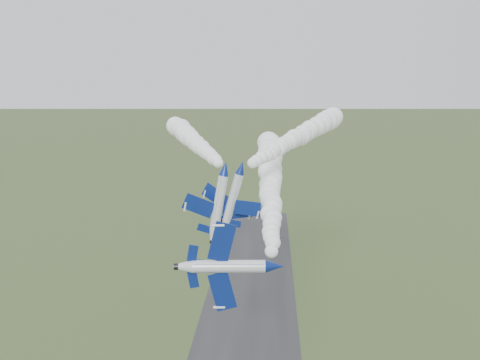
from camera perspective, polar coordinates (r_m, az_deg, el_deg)
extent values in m
cylinder|color=silver|center=(66.19, 3.71, -9.17)|extent=(2.11, 8.91, 1.58)
cone|color=navy|center=(61.00, 4.05, -10.97)|extent=(1.72, 2.40, 1.58)
cone|color=silver|center=(71.24, 3.44, -7.69)|extent=(1.69, 1.98, 1.58)
cylinder|color=black|center=(72.23, 3.39, -7.43)|extent=(0.84, 0.68, 0.80)
ellipsoid|color=black|center=(64.11, 4.38, -9.86)|extent=(1.23, 3.09, 1.06)
cube|color=navy|center=(65.97, 3.55, -6.35)|extent=(0.31, 2.53, 4.84)
cube|color=navy|center=(68.10, 3.51, -11.42)|extent=(0.31, 2.53, 4.84)
cube|color=navy|center=(69.82, 3.49, -6.63)|extent=(0.18, 1.16, 2.10)
cube|color=navy|center=(70.90, 3.47, -9.22)|extent=(0.18, 1.16, 2.10)
cube|color=navy|center=(70.20, 4.62, -7.99)|extent=(2.41, 1.82, 0.13)
cylinder|color=silver|center=(87.25, -1.63, 1.23)|extent=(4.31, 9.36, 1.91)
cone|color=navy|center=(81.65, -0.88, 0.56)|extent=(2.48, 2.83, 1.91)
cone|color=silver|center=(92.67, -2.27, 1.79)|extent=(2.37, 2.41, 1.91)
cylinder|color=black|center=(93.73, -2.38, 1.90)|extent=(1.11, 0.89, 0.97)
ellipsoid|color=black|center=(84.88, -1.27, 1.37)|extent=(2.07, 3.38, 1.27)
cube|color=navy|center=(87.50, -3.84, 1.51)|extent=(5.50, 3.87, 1.04)
cube|color=navy|center=(88.85, 0.30, 0.92)|extent=(5.50, 3.87, 1.04)
cube|color=navy|center=(91.38, -3.23, 1.85)|extent=(2.42, 1.74, 0.50)
cube|color=navy|center=(92.07, -1.10, 1.54)|extent=(2.42, 1.74, 0.50)
cube|color=navy|center=(91.28, -1.98, 2.54)|extent=(1.01, 1.84, 2.39)
cylinder|color=silver|center=(86.26, 0.13, 1.31)|extent=(4.21, 8.44, 1.83)
cone|color=navy|center=(81.47, -1.17, 0.74)|extent=(2.39, 2.61, 1.83)
cone|color=silver|center=(90.92, 1.24, 1.81)|extent=(2.27, 2.24, 1.83)
cylinder|color=black|center=(91.83, 1.45, 1.90)|extent=(1.06, 0.84, 0.93)
ellipsoid|color=black|center=(84.16, -0.29, 1.44)|extent=(2.01, 3.07, 1.22)
cube|color=navy|center=(87.92, -1.45, 1.93)|extent=(4.90, 3.56, 1.38)
cube|color=navy|center=(86.23, 2.05, 0.66)|extent=(4.90, 3.56, 1.38)
cube|color=navy|center=(90.54, 0.15, 2.05)|extent=(2.16, 1.61, 0.64)
cube|color=navy|center=(89.67, 1.96, 1.39)|extent=(2.16, 1.61, 0.64)
cube|color=navy|center=(89.57, 1.22, 2.46)|extent=(1.15, 1.72, 2.12)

